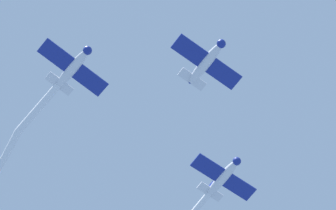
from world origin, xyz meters
TOP-DOWN VIEW (x-y plane):
  - airplane_lead at (-1.31, -3.49)m, footprint 6.87×5.29m
  - airplane_left_wing at (3.71, 7.16)m, footprint 6.88×5.29m
  - airplane_right_wing at (-12.43, 0.39)m, footprint 6.80×5.27m

SIDE VIEW (x-z plane):
  - airplane_lead at x=-1.31m, z-range 59.55..61.26m
  - airplane_left_wing at x=3.71m, z-range 59.55..61.26m
  - airplane_right_wing at x=-12.43m, z-range 59.85..61.56m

